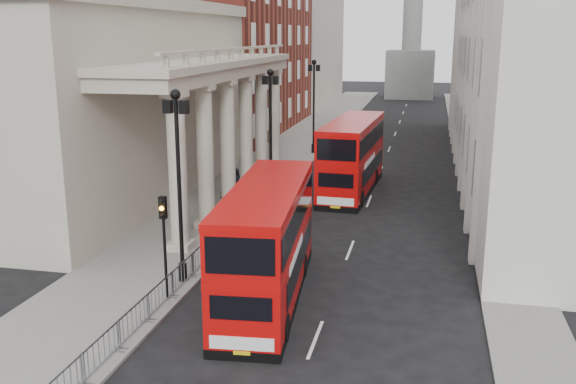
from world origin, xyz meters
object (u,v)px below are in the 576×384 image
object	(u,v)px
traffic_light	(164,229)
pedestrian_a	(225,193)
bus_near	(267,240)
pedestrian_b	(204,183)
bus_far	(352,155)
pedestrian_c	(237,180)
lamp_post_north	(314,100)
lamp_post_south	(179,174)
lamp_post_mid	(271,123)
monument_column	(413,1)

from	to	relation	value
traffic_light	pedestrian_a	bearing A→B (deg)	98.38
bus_near	pedestrian_b	world-z (taller)	bus_near
bus_far	pedestrian_c	xyz separation A→B (m)	(-7.67, -2.13, -1.67)
lamp_post_north	pedestrian_a	size ratio (longest dim) A/B	4.60
lamp_post_south	pedestrian_c	xyz separation A→B (m)	(-2.52, 16.35, -4.00)
bus_near	pedestrian_b	xyz separation A→B (m)	(-8.25, 15.32, -1.46)
lamp_post_south	pedestrian_c	bearing A→B (deg)	98.76
lamp_post_mid	bus_near	distance (m)	17.36
pedestrian_c	pedestrian_a	bearing A→B (deg)	-88.35
lamp_post_north	lamp_post_south	bearing A→B (deg)	-90.00
lamp_post_mid	pedestrian_c	size ratio (longest dim) A/B	5.25
pedestrian_c	lamp_post_south	bearing A→B (deg)	-86.77
lamp_post_south	traffic_light	size ratio (longest dim) A/B	1.93
lamp_post_south	lamp_post_north	distance (m)	32.00
lamp_post_north	pedestrian_c	size ratio (longest dim) A/B	5.25
monument_column	lamp_post_south	size ratio (longest dim) A/B	6.51
pedestrian_c	bus_far	bearing A→B (deg)	10.01
lamp_post_north	pedestrian_c	world-z (taller)	lamp_post_north
lamp_post_mid	pedestrian_b	bearing A→B (deg)	-161.80
lamp_post_south	bus_far	size ratio (longest dim) A/B	0.72
pedestrian_a	pedestrian_c	world-z (taller)	pedestrian_a
traffic_light	bus_far	xyz separation A→B (m)	(5.05, 20.51, -0.52)
lamp_post_south	bus_far	distance (m)	19.33
bus_near	bus_far	xyz separation A→B (m)	(1.14, 19.20, 0.11)
lamp_post_north	pedestrian_b	xyz separation A→B (m)	(-4.24, -17.40, -3.89)
bus_near	pedestrian_c	bearing A→B (deg)	105.81
lamp_post_north	monument_column	bearing A→B (deg)	83.28
lamp_post_mid	bus_near	world-z (taller)	lamp_post_mid
traffic_light	pedestrian_b	xyz separation A→B (m)	(-4.34, 16.62, -2.09)
lamp_post_north	traffic_light	bearing A→B (deg)	-89.83
traffic_light	pedestrian_a	world-z (taller)	traffic_light
monument_column	pedestrian_c	distance (m)	73.78
lamp_post_north	traffic_light	xyz separation A→B (m)	(0.10, -34.02, -1.80)
pedestrian_b	lamp_post_north	bearing A→B (deg)	-111.09
lamp_post_mid	lamp_post_north	bearing A→B (deg)	90.00
monument_column	traffic_light	distance (m)	91.17
bus_near	pedestrian_b	size ratio (longest dim) A/B	6.22
pedestrian_b	lamp_post_south	bearing A→B (deg)	98.83
lamp_post_north	pedestrian_a	xyz separation A→B (m)	(-2.00, -19.74, -3.89)
monument_column	bus_far	world-z (taller)	monument_column
bus_far	pedestrian_a	xyz separation A→B (m)	(-7.15, -6.23, -1.56)
lamp_post_south	pedestrian_a	distance (m)	13.01
bus_near	pedestrian_c	distance (m)	18.34
lamp_post_mid	pedestrian_c	xyz separation A→B (m)	(-2.52, 0.35, -4.00)
bus_far	pedestrian_a	world-z (taller)	bus_far
lamp_post_north	pedestrian_c	xyz separation A→B (m)	(-2.52, -15.65, -4.00)
lamp_post_mid	traffic_light	distance (m)	18.11
lamp_post_north	bus_far	world-z (taller)	lamp_post_north
monument_column	lamp_post_north	bearing A→B (deg)	-96.72
monument_column	pedestrian_b	distance (m)	75.69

